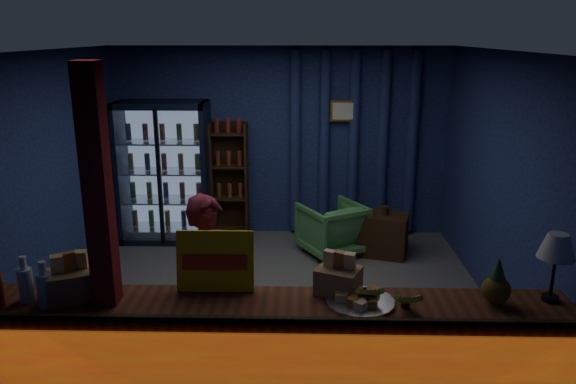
{
  "coord_description": "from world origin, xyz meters",
  "views": [
    {
      "loc": [
        0.3,
        -5.43,
        2.77
      ],
      "look_at": [
        0.17,
        -0.2,
        1.27
      ],
      "focal_mm": 35.0,
      "sensor_mm": 36.0,
      "label": 1
    }
  ],
  "objects_px": {
    "pastry_tray": "(360,300)",
    "table_lamp": "(557,249)",
    "green_chair": "(332,229)",
    "shopkeeper": "(209,287)"
  },
  "relations": [
    {
      "from": "shopkeeper",
      "to": "pastry_tray",
      "type": "xyz_separation_m",
      "value": [
        1.16,
        -0.6,
        0.2
      ]
    },
    {
      "from": "pastry_tray",
      "to": "table_lamp",
      "type": "xyz_separation_m",
      "value": [
        1.34,
        0.08,
        0.36
      ]
    },
    {
      "from": "pastry_tray",
      "to": "table_lamp",
      "type": "bearing_deg",
      "value": 3.59
    },
    {
      "from": "green_chair",
      "to": "table_lamp",
      "type": "xyz_separation_m",
      "value": [
        1.36,
        -3.18,
        1.0
      ]
    },
    {
      "from": "shopkeeper",
      "to": "table_lamp",
      "type": "bearing_deg",
      "value": -32.23
    },
    {
      "from": "shopkeeper",
      "to": "green_chair",
      "type": "distance_m",
      "value": 2.94
    },
    {
      "from": "green_chair",
      "to": "table_lamp",
      "type": "relative_size",
      "value": 1.48
    },
    {
      "from": "table_lamp",
      "to": "shopkeeper",
      "type": "bearing_deg",
      "value": 168.41
    },
    {
      "from": "shopkeeper",
      "to": "table_lamp",
      "type": "relative_size",
      "value": 3.1
    },
    {
      "from": "shopkeeper",
      "to": "green_chair",
      "type": "relative_size",
      "value": 2.09
    }
  ]
}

